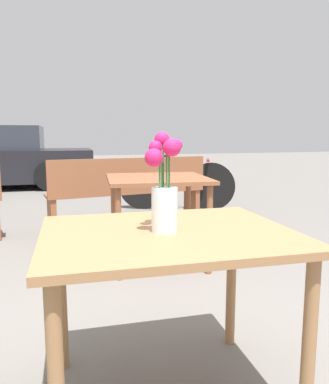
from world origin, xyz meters
name	(u,v)px	position (x,y,z in m)	size (l,w,h in m)	color
table_front	(168,255)	(0.00, 0.00, 0.63)	(1.03, 0.84, 0.73)	#9E7047
flower_vase	(164,194)	(-0.02, -0.01, 0.88)	(0.15, 0.15, 0.39)	silver
bench_near	(129,190)	(0.48, 2.88, 0.47)	(1.90, 0.57, 0.85)	brown
table_back	(157,190)	(0.46, 1.66, 0.64)	(0.93, 0.91, 0.75)	brown
bicycle	(176,185)	(1.41, 3.84, 0.37)	(1.61, 0.76, 0.82)	black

